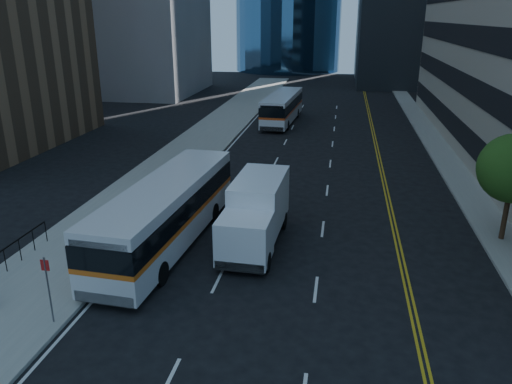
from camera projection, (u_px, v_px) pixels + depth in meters
ground at (299, 316)px, 17.98m from camera, size 160.00×160.00×0.00m
sidewalk_west at (203, 141)px, 42.85m from camera, size 5.00×90.00×0.15m
sidewalk_east at (440, 150)px, 39.72m from camera, size 2.00×90.00×0.15m
bus_front at (167, 211)px, 23.09m from camera, size 3.38×12.05×3.07m
bus_rear at (282, 107)px, 49.90m from camera, size 3.03×11.16×2.85m
box_truck at (256, 213)px, 23.08m from camera, size 2.43×6.49×3.07m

